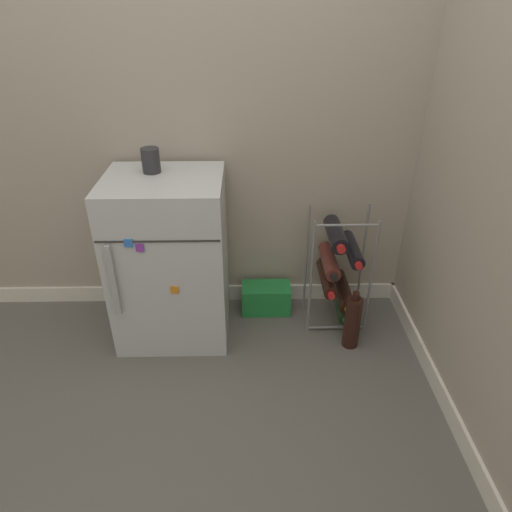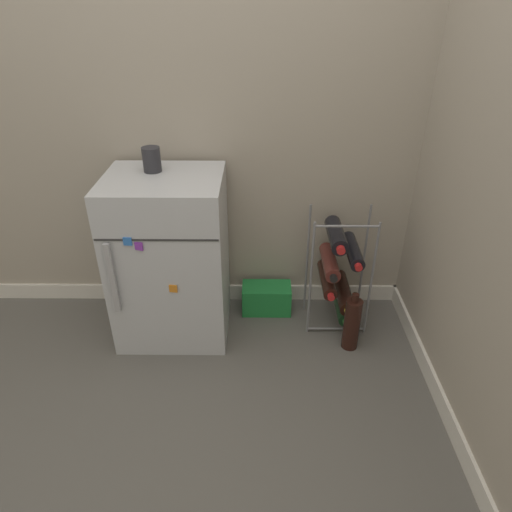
{
  "view_description": "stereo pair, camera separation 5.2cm",
  "coord_description": "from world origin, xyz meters",
  "px_view_note": "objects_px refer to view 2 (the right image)",
  "views": [
    {
      "loc": [
        -0.01,
        -1.4,
        1.53
      ],
      "look_at": [
        0.03,
        0.49,
        0.41
      ],
      "focal_mm": 32.0,
      "sensor_mm": 36.0,
      "label": 1
    },
    {
      "loc": [
        0.04,
        -1.4,
        1.53
      ],
      "look_at": [
        0.03,
        0.49,
        0.41
      ],
      "focal_mm": 32.0,
      "sensor_mm": 36.0,
      "label": 2
    }
  ],
  "objects_px": {
    "mini_fridge": "(171,258)",
    "soda_box": "(267,298)",
    "fridge_top_cup": "(152,159)",
    "loose_bottle_floor": "(352,324)",
    "wine_rack": "(339,272)"
  },
  "relations": [
    {
      "from": "mini_fridge",
      "to": "soda_box",
      "type": "distance_m",
      "value": 0.59
    },
    {
      "from": "mini_fridge",
      "to": "loose_bottle_floor",
      "type": "height_order",
      "value": "mini_fridge"
    },
    {
      "from": "loose_bottle_floor",
      "to": "mini_fridge",
      "type": "bearing_deg",
      "value": 170.24
    },
    {
      "from": "fridge_top_cup",
      "to": "loose_bottle_floor",
      "type": "relative_size",
      "value": 0.35
    },
    {
      "from": "mini_fridge",
      "to": "loose_bottle_floor",
      "type": "xyz_separation_m",
      "value": [
        0.87,
        -0.15,
        -0.27
      ]
    },
    {
      "from": "mini_fridge",
      "to": "fridge_top_cup",
      "type": "distance_m",
      "value": 0.47
    },
    {
      "from": "wine_rack",
      "to": "fridge_top_cup",
      "type": "height_order",
      "value": "fridge_top_cup"
    },
    {
      "from": "wine_rack",
      "to": "loose_bottle_floor",
      "type": "bearing_deg",
      "value": -76.23
    },
    {
      "from": "mini_fridge",
      "to": "wine_rack",
      "type": "distance_m",
      "value": 0.83
    },
    {
      "from": "mini_fridge",
      "to": "wine_rack",
      "type": "xyz_separation_m",
      "value": [
        0.82,
        0.05,
        -0.1
      ]
    },
    {
      "from": "mini_fridge",
      "to": "fridge_top_cup",
      "type": "height_order",
      "value": "fridge_top_cup"
    },
    {
      "from": "mini_fridge",
      "to": "soda_box",
      "type": "bearing_deg",
      "value": 16.86
    },
    {
      "from": "fridge_top_cup",
      "to": "mini_fridge",
      "type": "bearing_deg",
      "value": -55.15
    },
    {
      "from": "wine_rack",
      "to": "loose_bottle_floor",
      "type": "height_order",
      "value": "wine_rack"
    },
    {
      "from": "soda_box",
      "to": "loose_bottle_floor",
      "type": "distance_m",
      "value": 0.5
    }
  ]
}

